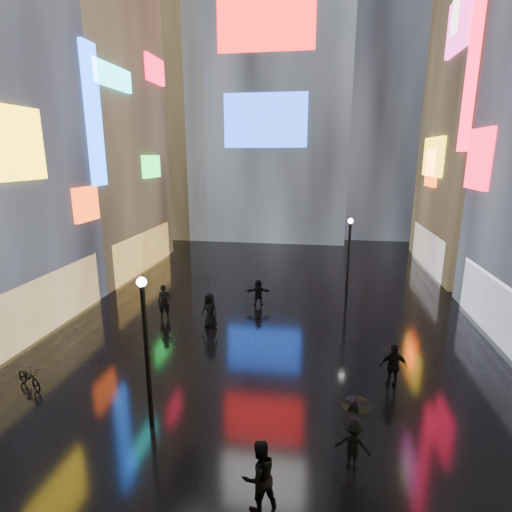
% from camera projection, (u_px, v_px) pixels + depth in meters
% --- Properties ---
extents(ground, '(140.00, 140.00, 0.00)m').
position_uv_depth(ground, '(276.00, 304.00, 24.31)').
color(ground, black).
rests_on(ground, ground).
extents(building_left_far, '(10.28, 12.00, 22.00)m').
position_uv_depth(building_left_far, '(74.00, 125.00, 29.76)').
color(building_left_far, black).
rests_on(building_left_far, ground).
extents(tower_main, '(16.00, 14.20, 42.00)m').
position_uv_depth(tower_main, '(275.00, 37.00, 42.57)').
color(tower_main, black).
rests_on(tower_main, ground).
extents(tower_flank_right, '(12.00, 12.00, 34.00)m').
position_uv_depth(tower_flank_right, '(385.00, 78.00, 43.69)').
color(tower_flank_right, black).
rests_on(tower_flank_right, ground).
extents(tower_flank_left, '(10.00, 10.00, 26.00)m').
position_uv_depth(tower_flank_left, '(173.00, 116.00, 44.29)').
color(tower_flank_left, black).
rests_on(tower_flank_left, ground).
extents(lamp_near, '(0.30, 0.30, 5.20)m').
position_uv_depth(lamp_near, '(146.00, 345.00, 12.61)').
color(lamp_near, black).
rests_on(lamp_near, ground).
extents(lamp_far, '(0.30, 0.30, 5.20)m').
position_uv_depth(lamp_far, '(349.00, 256.00, 23.86)').
color(lamp_far, black).
rests_on(lamp_far, ground).
extents(pedestrian_1, '(1.18, 1.12, 1.92)m').
position_uv_depth(pedestrian_1, '(259.00, 476.00, 10.03)').
color(pedestrian_1, black).
rests_on(pedestrian_1, ground).
extents(pedestrian_2, '(1.11, 0.79, 1.56)m').
position_uv_depth(pedestrian_2, '(353.00, 444.00, 11.40)').
color(pedestrian_2, black).
rests_on(pedestrian_2, ground).
extents(pedestrian_3, '(1.06, 0.49, 1.77)m').
position_uv_depth(pedestrian_3, '(394.00, 366.00, 15.40)').
color(pedestrian_3, black).
rests_on(pedestrian_3, ground).
extents(pedestrian_4, '(1.05, 0.85, 1.86)m').
position_uv_depth(pedestrian_4, '(210.00, 310.00, 20.82)').
color(pedestrian_4, black).
rests_on(pedestrian_4, ground).
extents(pedestrian_5, '(1.52, 0.67, 1.58)m').
position_uv_depth(pedestrian_5, '(258.00, 293.00, 23.89)').
color(pedestrian_5, black).
rests_on(pedestrian_5, ground).
extents(pedestrian_6, '(0.79, 0.61, 1.91)m').
position_uv_depth(pedestrian_6, '(164.00, 302.00, 21.91)').
color(pedestrian_6, black).
rests_on(pedestrian_6, ground).
extents(umbrella_1, '(1.12, 1.12, 0.72)m').
position_uv_depth(umbrella_1, '(356.00, 409.00, 11.12)').
color(umbrella_1, black).
rests_on(umbrella_1, pedestrian_2).
extents(umbrella_2, '(1.05, 1.03, 0.91)m').
position_uv_depth(umbrella_2, '(209.00, 285.00, 20.48)').
color(umbrella_2, black).
rests_on(umbrella_2, pedestrian_4).
extents(bicycle, '(1.69, 1.21, 0.84)m').
position_uv_depth(bicycle, '(29.00, 377.00, 15.46)').
color(bicycle, black).
rests_on(bicycle, ground).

